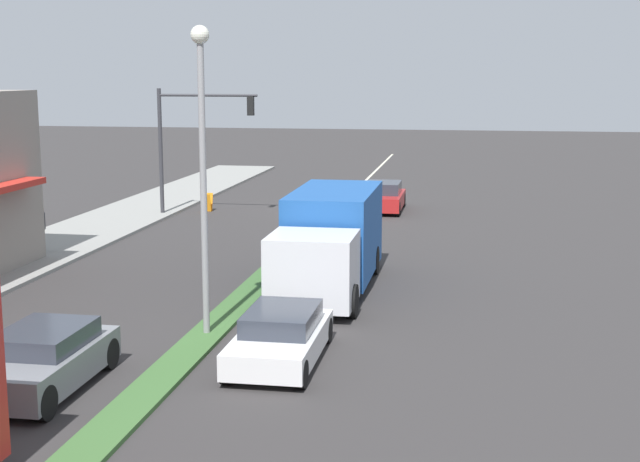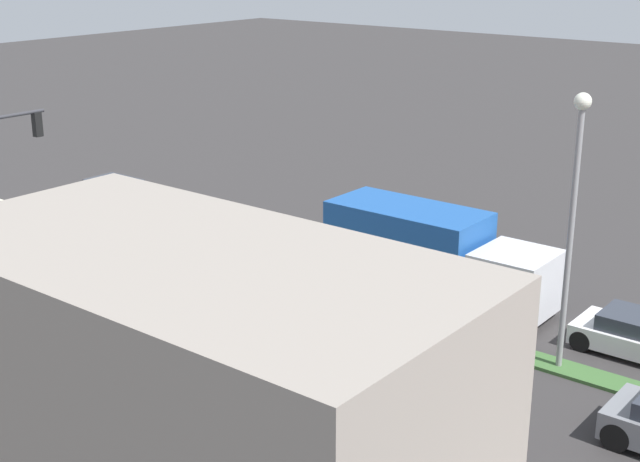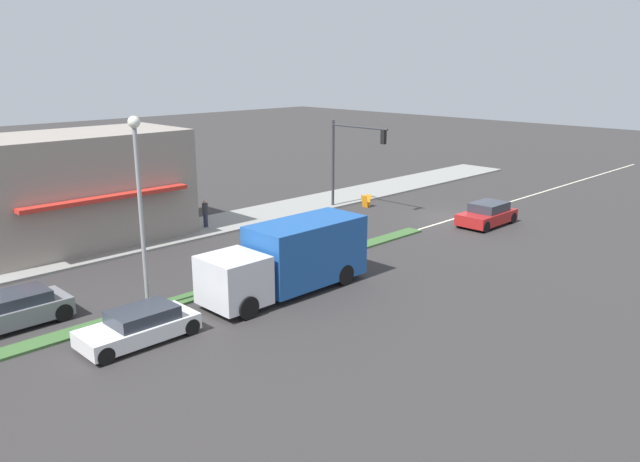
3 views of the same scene
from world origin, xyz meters
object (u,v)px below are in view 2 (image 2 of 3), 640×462
object	(u,v)px
pedestrian	(89,360)
street_lamp	(574,199)
delivery_truck	(431,254)
hatchback_red	(117,196)

from	to	relation	value
pedestrian	street_lamp	bearing A→B (deg)	135.10
street_lamp	pedestrian	distance (m)	12.92
street_lamp	delivery_truck	distance (m)	6.74
pedestrian	hatchback_red	world-z (taller)	pedestrian
pedestrian	hatchback_red	distance (m)	16.47
pedestrian	hatchback_red	xyz separation A→B (m)	(-10.94, -12.31, -0.32)
pedestrian	delivery_truck	world-z (taller)	delivery_truck
delivery_truck	hatchback_red	world-z (taller)	delivery_truck
street_lamp	delivery_truck	xyz separation A→B (m)	(-2.20, -5.44, -3.31)
delivery_truck	hatchback_red	size ratio (longest dim) A/B	1.93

